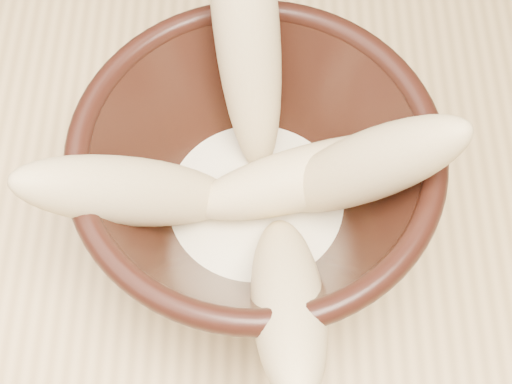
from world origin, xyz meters
TOP-DOWN VIEW (x-y plane):
  - bowl at (-0.24, 0.01)m, footprint 0.22×0.22m
  - milk_puddle at (-0.24, 0.01)m, footprint 0.12×0.12m
  - banana_upright at (-0.24, 0.09)m, footprint 0.06×0.15m
  - banana_left at (-0.31, -0.01)m, footprint 0.15×0.09m
  - banana_right at (-0.18, 0.00)m, footprint 0.13×0.07m
  - banana_across at (-0.20, 0.02)m, footprint 0.16×0.08m
  - banana_front at (-0.22, -0.07)m, footprint 0.05×0.15m

SIDE VIEW (x-z plane):
  - milk_puddle at x=-0.24m, z-range 0.78..0.80m
  - bowl at x=-0.24m, z-range 0.76..0.88m
  - banana_across at x=-0.20m, z-range 0.80..0.85m
  - banana_front at x=-0.22m, z-range 0.78..0.90m
  - banana_left at x=-0.31m, z-range 0.78..0.91m
  - banana_right at x=-0.18m, z-range 0.78..0.93m
  - banana_upright at x=-0.24m, z-range 0.78..0.98m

